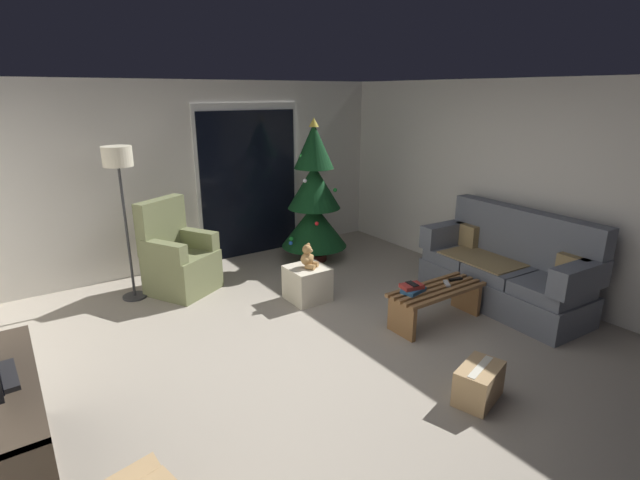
{
  "coord_description": "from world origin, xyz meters",
  "views": [
    {
      "loc": [
        -2.3,
        -3.23,
        2.35
      ],
      "look_at": [
        0.4,
        0.7,
        0.85
      ],
      "focal_mm": 26.61,
      "sensor_mm": 36.0,
      "label": 1
    }
  ],
  "objects_px": {
    "couch": "(506,270)",
    "floor_lamp": "(119,172)",
    "cardboard_box_taped_mid_floor": "(479,383)",
    "ottoman": "(307,283)",
    "remote_silver": "(447,283)",
    "armchair": "(178,260)",
    "coffee_table": "(436,299)",
    "remote_black": "(456,279)",
    "christmas_tree": "(314,200)",
    "media_shelf": "(5,445)",
    "book_stack": "(413,288)",
    "teddy_bear_honey": "(308,258)",
    "cell_phone": "(412,284)"
  },
  "relations": [
    {
      "from": "christmas_tree",
      "to": "floor_lamp",
      "type": "distance_m",
      "value": 2.58
    },
    {
      "from": "remote_black",
      "to": "floor_lamp",
      "type": "distance_m",
      "value": 3.87
    },
    {
      "from": "ottoman",
      "to": "coffee_table",
      "type": "bearing_deg",
      "value": -57.5
    },
    {
      "from": "floor_lamp",
      "to": "cardboard_box_taped_mid_floor",
      "type": "relative_size",
      "value": 3.67
    },
    {
      "from": "book_stack",
      "to": "teddy_bear_honey",
      "type": "relative_size",
      "value": 0.97
    },
    {
      "from": "christmas_tree",
      "to": "remote_silver",
      "type": "bearing_deg",
      "value": -87.04
    },
    {
      "from": "armchair",
      "to": "floor_lamp",
      "type": "xyz_separation_m",
      "value": [
        -0.52,
        0.11,
        1.1
      ]
    },
    {
      "from": "christmas_tree",
      "to": "media_shelf",
      "type": "bearing_deg",
      "value": -147.38
    },
    {
      "from": "remote_silver",
      "to": "christmas_tree",
      "type": "height_order",
      "value": "christmas_tree"
    },
    {
      "from": "armchair",
      "to": "media_shelf",
      "type": "xyz_separation_m",
      "value": [
        -1.87,
        -2.48,
        -0.05
      ]
    },
    {
      "from": "media_shelf",
      "to": "teddy_bear_honey",
      "type": "height_order",
      "value": "media_shelf"
    },
    {
      "from": "armchair",
      "to": "media_shelf",
      "type": "bearing_deg",
      "value": -127.09
    },
    {
      "from": "cardboard_box_taped_mid_floor",
      "to": "couch",
      "type": "bearing_deg",
      "value": 29.94
    },
    {
      "from": "armchair",
      "to": "remote_black",
      "type": "bearing_deg",
      "value": -45.7
    },
    {
      "from": "christmas_tree",
      "to": "floor_lamp",
      "type": "xyz_separation_m",
      "value": [
        -2.5,
        0.12,
        0.61
      ]
    },
    {
      "from": "coffee_table",
      "to": "christmas_tree",
      "type": "relative_size",
      "value": 0.55
    },
    {
      "from": "coffee_table",
      "to": "floor_lamp",
      "type": "relative_size",
      "value": 0.62
    },
    {
      "from": "media_shelf",
      "to": "remote_black",
      "type": "bearing_deg",
      "value": 2.01
    },
    {
      "from": "cardboard_box_taped_mid_floor",
      "to": "ottoman",
      "type": "bearing_deg",
      "value": 91.8
    },
    {
      "from": "book_stack",
      "to": "christmas_tree",
      "type": "relative_size",
      "value": 0.14
    },
    {
      "from": "remote_silver",
      "to": "media_shelf",
      "type": "relative_size",
      "value": 0.11
    },
    {
      "from": "christmas_tree",
      "to": "teddy_bear_honey",
      "type": "relative_size",
      "value": 7.07
    },
    {
      "from": "teddy_bear_honey",
      "to": "remote_black",
      "type": "bearing_deg",
      "value": -47.18
    },
    {
      "from": "remote_black",
      "to": "floor_lamp",
      "type": "height_order",
      "value": "floor_lamp"
    },
    {
      "from": "coffee_table",
      "to": "book_stack",
      "type": "xyz_separation_m",
      "value": [
        -0.29,
        0.07,
        0.17
      ]
    },
    {
      "from": "floor_lamp",
      "to": "christmas_tree",
      "type": "bearing_deg",
      "value": -2.66
    },
    {
      "from": "ottoman",
      "to": "teddy_bear_honey",
      "type": "xyz_separation_m",
      "value": [
        0.01,
        -0.01,
        0.32
      ]
    },
    {
      "from": "couch",
      "to": "floor_lamp",
      "type": "bearing_deg",
      "value": 143.69
    },
    {
      "from": "cell_phone",
      "to": "armchair",
      "type": "xyz_separation_m",
      "value": [
        -1.65,
        2.29,
        -0.08
      ]
    },
    {
      "from": "cell_phone",
      "to": "floor_lamp",
      "type": "relative_size",
      "value": 0.08
    },
    {
      "from": "floor_lamp",
      "to": "cardboard_box_taped_mid_floor",
      "type": "height_order",
      "value": "floor_lamp"
    },
    {
      "from": "coffee_table",
      "to": "cell_phone",
      "type": "distance_m",
      "value": 0.37
    },
    {
      "from": "remote_silver",
      "to": "armchair",
      "type": "bearing_deg",
      "value": 166.54
    },
    {
      "from": "floor_lamp",
      "to": "teddy_bear_honey",
      "type": "bearing_deg",
      "value": -36.17
    },
    {
      "from": "armchair",
      "to": "cell_phone",
      "type": "bearing_deg",
      "value": -54.2
    },
    {
      "from": "book_stack",
      "to": "ottoman",
      "type": "distance_m",
      "value": 1.31
    },
    {
      "from": "media_shelf",
      "to": "ottoman",
      "type": "distance_m",
      "value": 3.32
    },
    {
      "from": "christmas_tree",
      "to": "cardboard_box_taped_mid_floor",
      "type": "xyz_separation_m",
      "value": [
        -0.76,
        -3.47,
        -0.74
      ]
    },
    {
      "from": "remote_silver",
      "to": "ottoman",
      "type": "height_order",
      "value": "remote_silver"
    },
    {
      "from": "remote_silver",
      "to": "media_shelf",
      "type": "distance_m",
      "value": 3.97
    },
    {
      "from": "ottoman",
      "to": "armchair",
      "type": "bearing_deg",
      "value": 135.9
    },
    {
      "from": "remote_black",
      "to": "cardboard_box_taped_mid_floor",
      "type": "xyz_separation_m",
      "value": [
        -1.05,
        -1.15,
        -0.26
      ]
    },
    {
      "from": "couch",
      "to": "armchair",
      "type": "relative_size",
      "value": 1.75
    },
    {
      "from": "coffee_table",
      "to": "cardboard_box_taped_mid_floor",
      "type": "relative_size",
      "value": 2.26
    },
    {
      "from": "coffee_table",
      "to": "ottoman",
      "type": "relative_size",
      "value": 2.5
    },
    {
      "from": "couch",
      "to": "christmas_tree",
      "type": "relative_size",
      "value": 0.98
    },
    {
      "from": "book_stack",
      "to": "media_shelf",
      "type": "relative_size",
      "value": 0.2
    },
    {
      "from": "remote_black",
      "to": "teddy_bear_honey",
      "type": "relative_size",
      "value": 0.55
    },
    {
      "from": "remote_black",
      "to": "remote_silver",
      "type": "distance_m",
      "value": 0.18
    },
    {
      "from": "coffee_table",
      "to": "teddy_bear_honey",
      "type": "height_order",
      "value": "teddy_bear_honey"
    }
  ]
}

